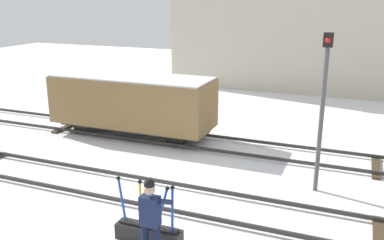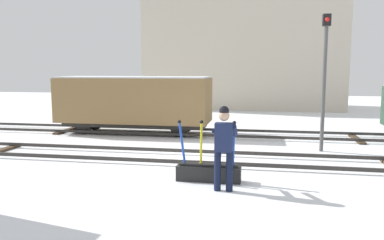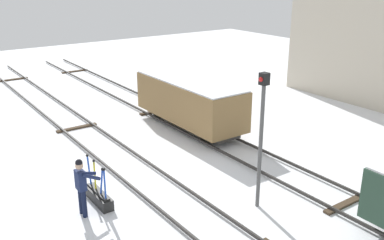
% 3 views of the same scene
% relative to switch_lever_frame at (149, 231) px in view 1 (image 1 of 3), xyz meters
% --- Properties ---
extents(ground_plane, '(60.00, 60.00, 0.00)m').
position_rel_switch_lever_frame_xyz_m(ground_plane, '(-1.16, 1.97, -0.25)').
color(ground_plane, white).
extents(track_main_line, '(44.00, 1.94, 0.18)m').
position_rel_switch_lever_frame_xyz_m(track_main_line, '(-1.16, 1.97, -0.14)').
color(track_main_line, '#2D2B28').
rests_on(track_main_line, ground_plane).
extents(track_siding_near, '(44.00, 1.94, 0.18)m').
position_rel_switch_lever_frame_xyz_m(track_siding_near, '(-1.16, 6.37, -0.14)').
color(track_siding_near, '#2D2B28').
rests_on(track_siding_near, ground_plane).
extents(switch_lever_frame, '(1.52, 0.36, 1.45)m').
position_rel_switch_lever_frame_xyz_m(switch_lever_frame, '(0.00, 0.00, 0.00)').
color(switch_lever_frame, black).
rests_on(switch_lever_frame, ground_plane).
extents(rail_worker, '(0.53, 0.70, 1.86)m').
position_rel_switch_lever_frame_xyz_m(rail_worker, '(0.42, -0.66, 0.81)').
color(rail_worker, '#111831').
rests_on(rail_worker, ground_plane).
extents(signal_post, '(0.24, 0.32, 4.33)m').
position_rel_switch_lever_frame_xyz_m(signal_post, '(3.11, 4.02, 2.36)').
color(signal_post, '#4C4C4C').
rests_on(signal_post, ground_plane).
extents(apartment_building, '(13.26, 5.67, 8.92)m').
position_rel_switch_lever_frame_xyz_m(apartment_building, '(-0.21, 18.73, 4.22)').
color(apartment_building, beige).
rests_on(apartment_building, ground_plane).
extents(freight_car_far_end, '(6.19, 2.09, 2.34)m').
position_rel_switch_lever_frame_xyz_m(freight_car_far_end, '(-3.98, 6.37, 1.10)').
color(freight_car_far_end, '#2D2B28').
rests_on(freight_car_far_end, ground_plane).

